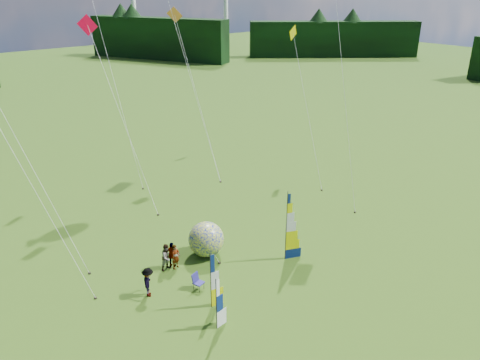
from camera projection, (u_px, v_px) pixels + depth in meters
ground at (299, 286)px, 26.59m from camera, size 220.00×220.00×0.00m
treeline_ring at (302, 224)px, 25.01m from camera, size 210.00×210.00×8.00m
feather_banner_main at (286, 228)px, 28.23m from camera, size 1.16×0.57×4.47m
side_banner_left at (211, 282)px, 24.21m from camera, size 0.90×0.28×3.20m
side_banner_far at (216, 305)px, 22.74m from camera, size 0.86×0.20×2.85m
bol_inflatable at (206, 239)px, 29.15m from camera, size 2.68×2.68×2.23m
spectator_a at (175, 257)px, 27.92m from camera, size 0.64×0.50×1.58m
spectator_b at (167, 257)px, 27.79m from camera, size 0.87×0.51×1.68m
spectator_c at (148, 282)px, 25.44m from camera, size 0.94×1.16×1.72m
spectator_d at (172, 255)px, 28.03m from camera, size 0.94×0.98×1.65m
camp_chair at (199, 282)px, 26.09m from camera, size 0.70×0.70×0.98m
kite_whale at (179, 30)px, 39.39m from camera, size 6.81×15.08×24.25m
kite_rainbow_delta at (16, 126)px, 25.56m from camera, size 11.51×13.15×17.28m
kite_parafoil at (345, 66)px, 33.75m from camera, size 9.89×12.14×20.63m
small_kite_red at (122, 112)px, 33.92m from camera, size 3.95×9.68×14.32m
small_kite_orange at (197, 91)px, 40.37m from camera, size 6.91×10.35×14.39m
small_kite_yellow at (307, 102)px, 39.96m from camera, size 9.25×11.66×12.86m
small_kite_pink at (22, 161)px, 23.65m from camera, size 7.17×9.28×15.14m
small_kite_green at (111, 64)px, 38.89m from camera, size 6.34×12.59×19.13m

